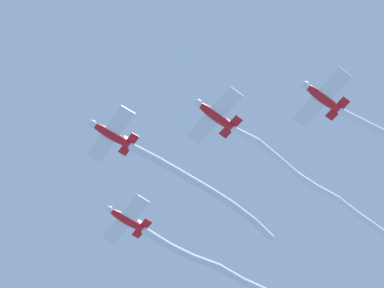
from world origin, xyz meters
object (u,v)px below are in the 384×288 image
(airplane_right_wing, at_px, (126,219))
(airplane_left_wing, at_px, (215,115))
(airplane_lead, at_px, (111,134))
(airplane_slot, at_px, (322,97))

(airplane_right_wing, bearing_deg, airplane_left_wing, 90.11)
(airplane_lead, relative_size, airplane_left_wing, 0.98)
(airplane_lead, xyz_separation_m, airplane_right_wing, (6.36, 7.79, 0.30))
(airplane_left_wing, bearing_deg, airplane_slot, 129.34)
(airplane_lead, height_order, airplane_right_wing, airplane_right_wing)
(airplane_left_wing, relative_size, airplane_slot, 1.00)
(airplane_lead, xyz_separation_m, airplane_left_wing, (7.08, -7.15, 0.00))
(airplane_left_wing, distance_m, airplane_right_wing, 14.96)
(airplane_left_wing, xyz_separation_m, airplane_right_wing, (-0.73, 14.94, 0.30))
(airplane_lead, bearing_deg, airplane_right_wing, -129.82)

